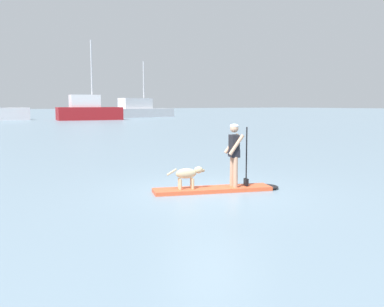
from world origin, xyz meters
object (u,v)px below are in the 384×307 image
paddleboard (221,189)px  moored_boat_outer (88,110)px  dog (188,174)px  moored_boat_far_port (139,110)px  person_paddler (235,151)px

paddleboard → moored_boat_outer: size_ratio=0.30×
dog → moored_boat_far_port: bearing=65.4°
paddleboard → dog: (-0.84, 0.29, 0.43)m
moored_boat_far_port → moored_boat_outer: bearing=-146.4°
person_paddler → moored_boat_outer: moored_boat_outer is taller
moored_boat_far_port → person_paddler: bearing=-113.5°
dog → person_paddler: bearing=-18.7°
dog → moored_boat_outer: 53.31m
paddleboard → person_paddler: size_ratio=2.06×
paddleboard → dog: size_ratio=3.51×
paddleboard → moored_boat_far_port: size_ratio=0.26×
person_paddler → moored_boat_outer: (13.98, 51.50, 0.32)m
dog → moored_boat_far_port: (26.97, 58.95, 0.75)m
person_paddler → dog: size_ratio=1.70×
paddleboard → person_paddler: (0.35, -0.12, 1.01)m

